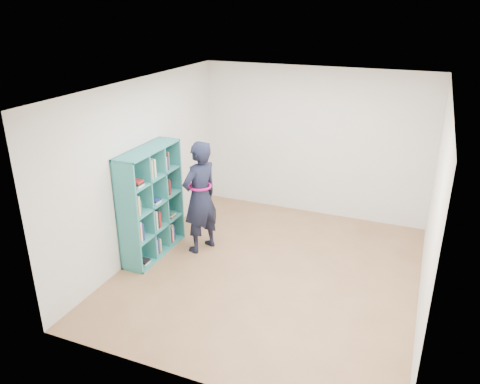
% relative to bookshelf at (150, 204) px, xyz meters
% --- Properties ---
extents(floor, '(4.50, 4.50, 0.00)m').
position_rel_bookshelf_xyz_m(floor, '(1.84, 0.14, -0.81)').
color(floor, brown).
rests_on(floor, ground).
extents(ceiling, '(4.50, 4.50, 0.00)m').
position_rel_bookshelf_xyz_m(ceiling, '(1.84, 0.14, 1.79)').
color(ceiling, white).
rests_on(ceiling, wall_back).
extents(wall_left, '(0.02, 4.50, 2.60)m').
position_rel_bookshelf_xyz_m(wall_left, '(-0.16, 0.14, 0.49)').
color(wall_left, silver).
rests_on(wall_left, floor).
extents(wall_right, '(0.02, 4.50, 2.60)m').
position_rel_bookshelf_xyz_m(wall_right, '(3.84, 0.14, 0.49)').
color(wall_right, silver).
rests_on(wall_right, floor).
extents(wall_back, '(4.00, 0.02, 2.60)m').
position_rel_bookshelf_xyz_m(wall_back, '(1.84, 2.39, 0.49)').
color(wall_back, silver).
rests_on(wall_back, floor).
extents(wall_front, '(4.00, 0.02, 2.60)m').
position_rel_bookshelf_xyz_m(wall_front, '(1.84, -2.11, 0.49)').
color(wall_front, silver).
rests_on(wall_front, floor).
extents(bookshelf, '(0.36, 1.24, 1.66)m').
position_rel_bookshelf_xyz_m(bookshelf, '(0.00, 0.00, 0.00)').
color(bookshelf, '#298076').
rests_on(bookshelf, floor).
extents(person, '(0.62, 0.74, 1.73)m').
position_rel_bookshelf_xyz_m(person, '(0.64, 0.38, 0.06)').
color(person, black).
rests_on(person, floor).
extents(smartphone, '(0.02, 0.10, 0.14)m').
position_rel_bookshelf_xyz_m(smartphone, '(0.54, 0.51, 0.17)').
color(smartphone, silver).
rests_on(smartphone, person).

